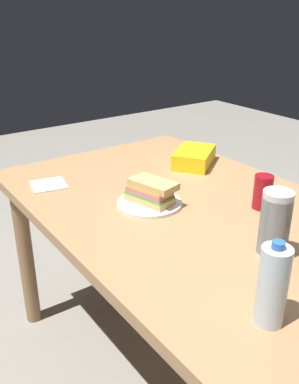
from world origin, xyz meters
name	(u,v)px	position (x,y,z in m)	size (l,w,h in m)	color
ground_plane	(182,368)	(0.00, 0.00, 0.00)	(8.00, 8.00, 0.00)	gray
dining_table	(188,230)	(0.00, 0.00, 0.68)	(1.51, 0.96, 0.78)	tan
paper_plate	(150,203)	(-0.09, -0.11, 0.78)	(0.23, 0.23, 0.01)	white
sandwich	(151,191)	(-0.09, -0.11, 0.83)	(0.20, 0.14, 0.08)	#DBB26B
soda_can_red	(263,192)	(0.16, 0.20, 0.84)	(0.07, 0.07, 0.12)	maroon
chip_bag	(194,157)	(-0.31, 0.29, 0.81)	(0.23, 0.15, 0.07)	yellow
water_bottle_tall	(273,286)	(0.57, -0.25, 0.87)	(0.07, 0.07, 0.21)	silver
plastic_cup_stack	(275,225)	(0.39, -0.03, 0.88)	(0.08, 0.08, 0.20)	silver
paper_napkin	(49,185)	(-0.46, -0.34, 0.78)	(0.13, 0.13, 0.01)	white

